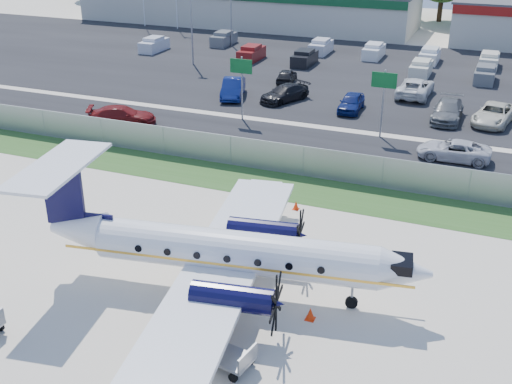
% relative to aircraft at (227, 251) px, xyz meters
% --- Properties ---
extents(ground, '(170.00, 170.00, 0.00)m').
position_rel_aircraft_xyz_m(ground, '(-0.95, -0.25, -2.11)').
color(ground, beige).
rests_on(ground, ground).
extents(grass_verge, '(170.00, 4.00, 0.02)m').
position_rel_aircraft_xyz_m(grass_verge, '(-0.95, 11.75, -2.10)').
color(grass_verge, '#2D561E').
rests_on(grass_verge, ground).
extents(access_road, '(170.00, 8.00, 0.02)m').
position_rel_aircraft_xyz_m(access_road, '(-0.95, 18.75, -2.10)').
color(access_road, black).
rests_on(access_road, ground).
extents(parking_lot, '(170.00, 32.00, 0.02)m').
position_rel_aircraft_xyz_m(parking_lot, '(-0.95, 39.75, -2.10)').
color(parking_lot, black).
rests_on(parking_lot, ground).
extents(perimeter_fence, '(120.00, 0.06, 1.99)m').
position_rel_aircraft_xyz_m(perimeter_fence, '(-0.95, 13.75, -1.11)').
color(perimeter_fence, gray).
rests_on(perimeter_fence, ground).
extents(building_west, '(46.40, 12.40, 5.24)m').
position_rel_aircraft_xyz_m(building_west, '(-24.95, 61.73, 0.52)').
color(building_west, beige).
rests_on(building_west, ground).
extents(sign_left, '(1.80, 0.26, 5.00)m').
position_rel_aircraft_xyz_m(sign_left, '(-8.95, 22.65, 1.50)').
color(sign_left, gray).
rests_on(sign_left, ground).
extents(sign_mid, '(1.80, 0.26, 5.00)m').
position_rel_aircraft_xyz_m(sign_mid, '(2.05, 22.65, 1.50)').
color(sign_mid, gray).
rests_on(sign_mid, ground).
extents(light_pole_nw, '(0.90, 0.35, 9.09)m').
position_rel_aircraft_xyz_m(light_pole_nw, '(-20.95, 37.75, 3.12)').
color(light_pole_nw, gray).
rests_on(light_pole_nw, ground).
extents(light_pole_sw, '(0.90, 0.35, 9.09)m').
position_rel_aircraft_xyz_m(light_pole_sw, '(-20.95, 47.75, 3.12)').
color(light_pole_sw, gray).
rests_on(light_pole_sw, ground).
extents(tree_line, '(112.00, 6.00, 14.00)m').
position_rel_aircraft_xyz_m(tree_line, '(-0.95, 73.75, -2.11)').
color(tree_line, '#255519').
rests_on(tree_line, ground).
extents(aircraft, '(17.87, 17.54, 5.46)m').
position_rel_aircraft_xyz_m(aircraft, '(0.00, 0.00, 0.00)').
color(aircraft, white).
rests_on(aircraft, ground).
extents(baggage_cart_far, '(2.27, 1.59, 1.09)m').
position_rel_aircraft_xyz_m(baggage_cart_far, '(1.96, -4.59, -1.60)').
color(baggage_cart_far, gray).
rests_on(baggage_cart_far, ground).
extents(cone_nose, '(0.40, 0.40, 0.57)m').
position_rel_aircraft_xyz_m(cone_nose, '(4.03, -0.58, -1.84)').
color(cone_nose, red).
rests_on(cone_nose, ground).
extents(cone_starboard_wing, '(0.36, 0.36, 0.51)m').
position_rel_aircraft_xyz_m(cone_starboard_wing, '(0.15, 9.05, -1.87)').
color(cone_starboard_wing, red).
rests_on(cone_starboard_wing, ground).
extents(road_car_west, '(5.55, 4.04, 1.49)m').
position_rel_aircraft_xyz_m(road_car_west, '(-17.01, 18.01, -2.11)').
color(road_car_west, maroon).
rests_on(road_car_west, ground).
extents(road_car_mid, '(4.87, 2.30, 1.34)m').
position_rel_aircraft_xyz_m(road_car_mid, '(7.53, 20.13, -2.11)').
color(road_car_mid, silver).
rests_on(road_car_mid, ground).
extents(parked_car_a, '(3.11, 5.25, 1.63)m').
position_rel_aircraft_xyz_m(parked_car_a, '(-12.11, 28.09, -2.11)').
color(parked_car_a, navy).
rests_on(parked_car_a, ground).
extents(parked_car_b, '(3.84, 5.25, 1.41)m').
position_rel_aircraft_xyz_m(parked_car_b, '(-7.51, 28.67, -2.11)').
color(parked_car_b, black).
rests_on(parked_car_b, ground).
extents(parked_car_c, '(1.88, 4.32, 1.45)m').
position_rel_aircraft_xyz_m(parked_car_c, '(-1.50, 28.11, -2.11)').
color(parked_car_c, navy).
rests_on(parked_car_c, ground).
extents(parked_car_d, '(2.18, 5.35, 1.55)m').
position_rel_aircraft_xyz_m(parked_car_d, '(6.12, 28.59, -2.11)').
color(parked_car_d, '#595B5E').
rests_on(parked_car_d, ground).
extents(parked_car_e, '(3.54, 5.82, 1.51)m').
position_rel_aircraft_xyz_m(parked_car_e, '(9.59, 29.12, -2.11)').
color(parked_car_e, beige).
rests_on(parked_car_e, ground).
extents(parked_car_f, '(2.09, 4.03, 1.31)m').
position_rel_aircraft_xyz_m(parked_car_f, '(-9.36, 34.46, -2.11)').
color(parked_car_f, black).
rests_on(parked_car_f, ground).
extents(parked_car_g, '(2.82, 5.88, 1.61)m').
position_rel_aircraft_xyz_m(parked_car_g, '(2.68, 34.39, -2.11)').
color(parked_car_g, silver).
rests_on(parked_car_g, ground).
extents(far_parking_rows, '(56.00, 10.00, 1.60)m').
position_rel_aircraft_xyz_m(far_parking_rows, '(-0.95, 44.75, -2.11)').
color(far_parking_rows, gray).
rests_on(far_parking_rows, ground).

